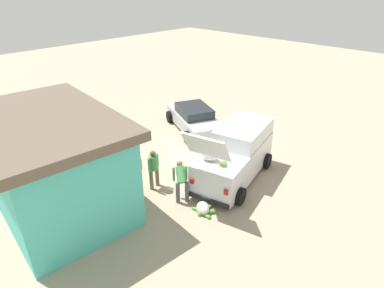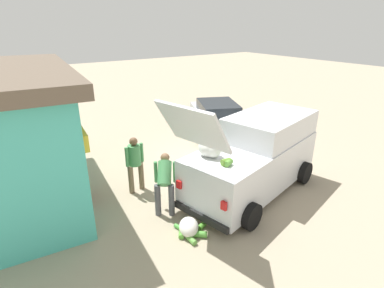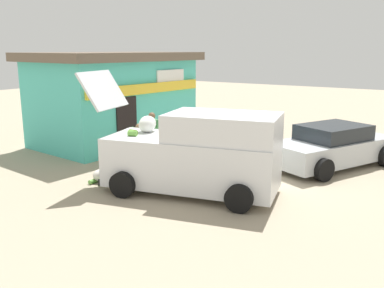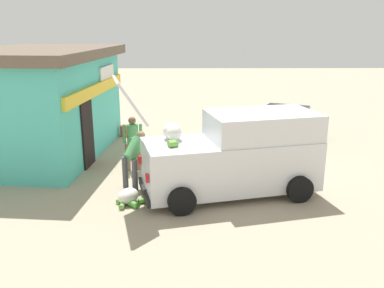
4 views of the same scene
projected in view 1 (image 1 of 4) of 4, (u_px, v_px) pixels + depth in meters
name	position (u px, v px, depth m)	size (l,w,h in m)	color
ground_plane	(202.00, 153.00, 15.50)	(60.00, 60.00, 0.00)	tan
storefront_bar	(52.00, 163.00, 11.19)	(6.66, 4.71, 3.49)	#4CC6B7
delivery_van	(236.00, 154.00, 13.29)	(2.87, 5.23, 3.05)	silver
parked_sedan	(194.00, 119.00, 17.62)	(4.58, 3.37, 1.32)	#B2B7BC
vendor_standing	(154.00, 167.00, 12.60)	(0.39, 0.56, 1.63)	#726047
customer_bending	(181.00, 179.00, 11.93)	(0.74, 0.69, 1.46)	#4C4C51
unloaded_banana_pile	(204.00, 208.00, 11.56)	(0.81, 0.83, 0.38)	silver
paint_bucket	(83.00, 157.00, 14.76)	(0.27, 0.27, 0.42)	#BF3F33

